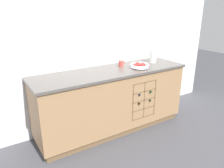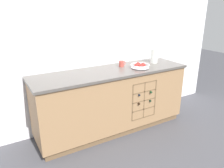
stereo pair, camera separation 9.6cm
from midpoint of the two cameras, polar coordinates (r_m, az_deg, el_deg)
ground_plane at (r=3.48m, az=-0.81°, el=-11.42°), size 14.00×14.00×0.00m
back_wall at (r=3.35m, az=-4.35°, el=10.68°), size 4.66×0.06×2.55m
kitchen_island at (r=3.26m, az=-0.78°, el=-4.24°), size 2.30×0.67×0.93m
fruit_bowl at (r=3.23m, az=6.36°, el=4.83°), size 0.28×0.28×0.08m
white_pitcher at (r=3.59m, az=9.96°, el=7.34°), size 0.18×0.12×0.22m
ceramic_mug at (r=3.29m, az=1.57°, el=5.33°), size 0.11×0.07×0.09m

